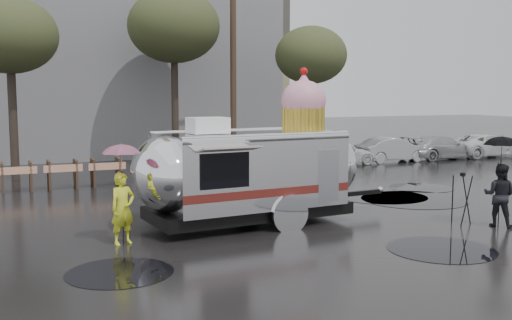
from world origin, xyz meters
name	(u,v)px	position (x,y,z in m)	size (l,w,h in m)	color
ground	(351,235)	(0.00, 0.00, 0.00)	(120.00, 120.00, 0.00)	black
puddles	(374,207)	(2.47, 2.64, 0.01)	(13.88, 9.22, 0.01)	black
grey_building	(61,37)	(-4.00, 24.00, 6.50)	(22.00, 12.00, 13.00)	slate
utility_pole	(233,65)	(2.50, 14.00, 4.62)	(1.60, 0.28, 9.00)	#473323
tree_left	(9,36)	(-7.00, 13.00, 5.48)	(3.64, 3.64, 6.95)	#382D26
tree_mid	(174,27)	(0.00, 15.00, 6.34)	(4.20, 4.20, 8.03)	#382D26
tree_right	(311,56)	(6.00, 13.00, 5.06)	(3.36, 3.36, 6.42)	#382D26
barricade_row	(62,174)	(-5.55, 9.96, 0.52)	(4.30, 0.80, 1.00)	#473323
parked_cars	(422,146)	(11.78, 12.00, 0.72)	(13.20, 1.90, 1.50)	silver
airstream_trailer	(252,168)	(-1.66, 2.10, 1.44)	(7.60, 3.25, 4.10)	silver
person_left	(123,209)	(-5.14, 1.27, 0.80)	(0.58, 0.39, 1.60)	yellow
umbrella_pink	(122,159)	(-5.14, 1.27, 1.91)	(1.05, 1.05, 2.26)	pink
person_right	(499,195)	(3.88, -0.72, 0.79)	(0.76, 0.42, 1.59)	black
umbrella_black	(502,150)	(3.88, -0.72, 1.93)	(1.12, 1.12, 2.31)	black
tripod	(462,195)	(3.18, -0.17, 0.77)	(0.55, 0.53, 1.35)	black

